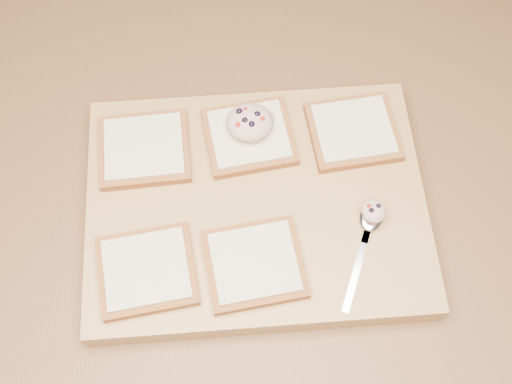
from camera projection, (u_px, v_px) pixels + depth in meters
ground at (289, 337)px, 1.74m from camera, size 4.00×4.00×0.00m
island_counter at (299, 285)px, 1.33m from camera, size 2.00×0.80×0.90m
cutting_board at (256, 205)px, 0.90m from camera, size 0.47×0.35×0.04m
bread_far_left at (144, 149)px, 0.91m from camera, size 0.13×0.12×0.02m
bread_far_center at (249, 136)px, 0.92m from camera, size 0.14×0.13×0.02m
bread_far_right at (353, 131)px, 0.92m from camera, size 0.13×0.12×0.02m
bread_near_left at (147, 271)px, 0.83m from camera, size 0.14×0.13×0.02m
bread_near_center at (254, 264)px, 0.83m from camera, size 0.14×0.13×0.02m
tuna_salad_dollop at (250, 122)px, 0.90m from camera, size 0.07×0.06×0.03m
spoon at (370, 223)px, 0.86m from camera, size 0.08×0.16×0.01m
spoon_salad at (374, 211)px, 0.85m from camera, size 0.03×0.04×0.02m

